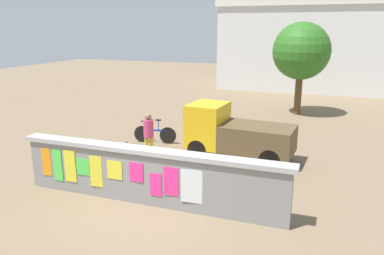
{
  "coord_description": "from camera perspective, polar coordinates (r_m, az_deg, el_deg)",
  "views": [
    {
      "loc": [
        4.09,
        -7.94,
        4.4
      ],
      "look_at": [
        0.13,
        2.89,
        1.31
      ],
      "focal_mm": 34.99,
      "sensor_mm": 36.0,
      "label": 1
    }
  ],
  "objects": [
    {
      "name": "motorcycle",
      "position": [
        12.22,
        -12.84,
        -4.2
      ],
      "size": [
        1.87,
        0.7,
        0.87
      ],
      "color": "black",
      "rests_on": "ground"
    },
    {
      "name": "tree_roadside",
      "position": [
        20.0,
        16.32,
        11.07
      ],
      "size": [
        2.89,
        2.89,
        4.71
      ],
      "color": "brown",
      "rests_on": "ground"
    },
    {
      "name": "auto_rickshaw_truck",
      "position": [
        12.9,
        6.49,
        -0.86
      ],
      "size": [
        3.71,
        1.79,
        1.85
      ],
      "color": "black",
      "rests_on": "ground"
    },
    {
      "name": "ground",
      "position": [
        17.04,
        5.5,
        -0.05
      ],
      "size": [
        60.0,
        60.0,
        0.0
      ],
      "primitive_type": "plane",
      "color": "#7A664C"
    },
    {
      "name": "person_walking",
      "position": [
        12.76,
        -6.63,
        -0.65
      ],
      "size": [
        0.45,
        0.45,
        1.62
      ],
      "color": "yellow",
      "rests_on": "ground"
    },
    {
      "name": "poster_wall",
      "position": [
        9.65,
        -6.73,
        -7.27
      ],
      "size": [
        7.33,
        0.42,
        1.48
      ],
      "color": "gray",
      "rests_on": "ground"
    },
    {
      "name": "building_background",
      "position": [
        29.84,
        18.06,
        11.92
      ],
      "size": [
        13.26,
        7.08,
        6.32
      ],
      "color": "silver",
      "rests_on": "ground"
    },
    {
      "name": "bicycle_near",
      "position": [
        14.75,
        -5.67,
        -0.97
      ],
      "size": [
        1.7,
        0.44,
        0.95
      ],
      "color": "black",
      "rests_on": "ground"
    }
  ]
}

